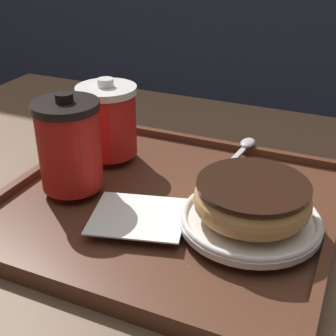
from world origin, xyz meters
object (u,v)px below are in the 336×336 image
Objects in this scene: donut_chocolate_glazed at (252,199)px; coffee_cup_rear at (108,120)px; coffee_cup_front at (69,144)px; spoon at (243,148)px.

coffee_cup_rear is at bearing 157.59° from donut_chocolate_glazed.
coffee_cup_front is 0.27m from spoon.
coffee_cup_front is at bearing 142.43° from spoon.
spoon is (-0.06, 0.19, -0.03)m from donut_chocolate_glazed.
coffee_cup_front is 0.91× the size of spoon.
coffee_cup_rear reaches higher than donut_chocolate_glazed.
coffee_cup_rear is at bearing 120.31° from spoon.
spoon is at bearing 47.16° from coffee_cup_front.
coffee_cup_front reaches higher than spoon.
spoon is at bearing 25.03° from coffee_cup_rear.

